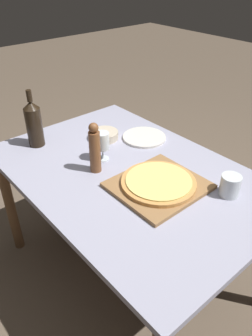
{
  "coord_description": "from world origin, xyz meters",
  "views": [
    {
      "loc": [
        -0.88,
        -1.01,
        1.66
      ],
      "look_at": [
        -0.05,
        -0.04,
        0.81
      ],
      "focal_mm": 35.0,
      "sensor_mm": 36.0,
      "label": 1
    }
  ],
  "objects_px": {
    "wine_bottle": "(34,123)",
    "small_bowl": "(105,135)",
    "pepper_mill": "(95,149)",
    "wine_glass": "(102,142)",
    "pizza": "(159,182)"
  },
  "relations": [
    {
      "from": "pizza",
      "to": "wine_glass",
      "type": "relative_size",
      "value": 2.24
    },
    {
      "from": "pepper_mill",
      "to": "wine_bottle",
      "type": "bearing_deg",
      "value": 102.83
    },
    {
      "from": "pepper_mill",
      "to": "wine_glass",
      "type": "xyz_separation_m",
      "value": [
        0.09,
        0.06,
        -0.02
      ]
    },
    {
      "from": "wine_bottle",
      "to": "pepper_mill",
      "type": "xyz_separation_m",
      "value": [
        0.1,
        -0.42,
        -0.01
      ]
    },
    {
      "from": "small_bowl",
      "to": "wine_bottle",
      "type": "bearing_deg",
      "value": 150.23
    },
    {
      "from": "wine_bottle",
      "to": "pepper_mill",
      "type": "bearing_deg",
      "value": -77.17
    },
    {
      "from": "wine_glass",
      "to": "small_bowl",
      "type": "relative_size",
      "value": 0.97
    },
    {
      "from": "pizza",
      "to": "pepper_mill",
      "type": "bearing_deg",
      "value": 114.42
    },
    {
      "from": "pepper_mill",
      "to": "small_bowl",
      "type": "distance_m",
      "value": 0.35
    },
    {
      "from": "small_bowl",
      "to": "pepper_mill",
      "type": "bearing_deg",
      "value": -134.73
    },
    {
      "from": "wine_bottle",
      "to": "small_bowl",
      "type": "relative_size",
      "value": 2.0
    },
    {
      "from": "wine_glass",
      "to": "small_bowl",
      "type": "xyz_separation_m",
      "value": [
        0.14,
        0.17,
        -0.08
      ]
    },
    {
      "from": "pizza",
      "to": "wine_glass",
      "type": "xyz_separation_m",
      "value": [
        -0.05,
        0.36,
        0.07
      ]
    },
    {
      "from": "pizza",
      "to": "wine_glass",
      "type": "height_order",
      "value": "wine_glass"
    },
    {
      "from": "pepper_mill",
      "to": "wine_glass",
      "type": "height_order",
      "value": "pepper_mill"
    }
  ]
}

